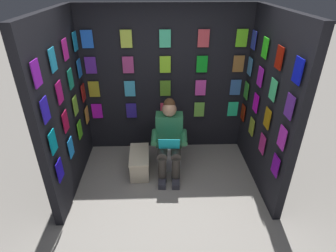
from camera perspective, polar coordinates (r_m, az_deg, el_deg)
ground_plane at (r=3.67m, az=0.27°, el=-19.38°), size 30.00×30.00×0.00m
display_wall_back at (r=4.53m, az=-0.60°, el=9.13°), size 2.73×0.14×2.40m
display_wall_left at (r=3.95m, az=20.07°, el=4.15°), size 0.14×1.78×2.40m
display_wall_right at (r=3.88m, az=-20.88°, el=3.54°), size 0.14×1.78×2.40m
toilet at (r=4.43m, az=0.25°, el=-4.07°), size 0.41×0.56×0.77m
person_reading at (r=4.09m, az=0.25°, el=-2.61°), size 0.54×0.70×1.19m
comic_longbox_near at (r=4.35m, az=-5.91°, el=-7.51°), size 0.31×0.62×0.33m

